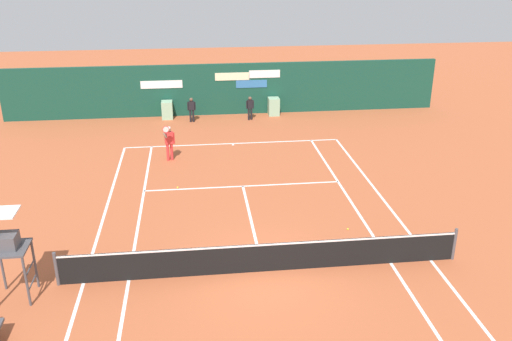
{
  "coord_description": "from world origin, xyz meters",
  "views": [
    {
      "loc": [
        -1.89,
        -14.04,
        9.1
      ],
      "look_at": [
        0.5,
        6.09,
        0.8
      ],
      "focal_mm": 38.39,
      "sensor_mm": 36.0,
      "label": 1
    }
  ],
  "objects_px": {
    "umpire_chair": "(8,244)",
    "ball_kid_right_post": "(192,108)",
    "tennis_ball_mid_court": "(178,187)",
    "player_on_baseline": "(169,140)",
    "ball_kid_left_post": "(250,107)",
    "tennis_ball_by_sideline": "(348,229)"
  },
  "relations": [
    {
      "from": "tennis_ball_mid_court",
      "to": "tennis_ball_by_sideline",
      "type": "bearing_deg",
      "value": -35.93
    },
    {
      "from": "tennis_ball_by_sideline",
      "to": "tennis_ball_mid_court",
      "type": "bearing_deg",
      "value": 144.07
    },
    {
      "from": "umpire_chair",
      "to": "ball_kid_right_post",
      "type": "xyz_separation_m",
      "value": [
        5.04,
        16.11,
        -0.91
      ]
    },
    {
      "from": "ball_kid_left_post",
      "to": "tennis_ball_by_sideline",
      "type": "relative_size",
      "value": 19.83
    },
    {
      "from": "umpire_chair",
      "to": "ball_kid_left_post",
      "type": "bearing_deg",
      "value": 152.71
    },
    {
      "from": "umpire_chair",
      "to": "player_on_baseline",
      "type": "bearing_deg",
      "value": 158.77
    },
    {
      "from": "ball_kid_left_post",
      "to": "tennis_ball_mid_court",
      "type": "height_order",
      "value": "ball_kid_left_post"
    },
    {
      "from": "ball_kid_left_post",
      "to": "tennis_ball_by_sideline",
      "type": "xyz_separation_m",
      "value": [
        1.96,
        -13.39,
        -0.74
      ]
    },
    {
      "from": "umpire_chair",
      "to": "tennis_ball_mid_court",
      "type": "distance_m",
      "value": 8.42
    },
    {
      "from": "player_on_baseline",
      "to": "tennis_ball_mid_court",
      "type": "bearing_deg",
      "value": 82.45
    },
    {
      "from": "ball_kid_left_post",
      "to": "tennis_ball_mid_court",
      "type": "relative_size",
      "value": 19.83
    },
    {
      "from": "tennis_ball_by_sideline",
      "to": "tennis_ball_mid_court",
      "type": "xyz_separation_m",
      "value": [
        -5.92,
        4.29,
        0.0
      ]
    },
    {
      "from": "tennis_ball_mid_court",
      "to": "ball_kid_right_post",
      "type": "bearing_deg",
      "value": 85.68
    },
    {
      "from": "player_on_baseline",
      "to": "ball_kid_left_post",
      "type": "relative_size",
      "value": 1.35
    },
    {
      "from": "umpire_chair",
      "to": "ball_kid_right_post",
      "type": "distance_m",
      "value": 16.9
    },
    {
      "from": "ball_kid_right_post",
      "to": "player_on_baseline",
      "type": "bearing_deg",
      "value": 79.75
    },
    {
      "from": "ball_kid_left_post",
      "to": "umpire_chair",
      "type": "bearing_deg",
      "value": 53.33
    },
    {
      "from": "tennis_ball_by_sideline",
      "to": "tennis_ball_mid_court",
      "type": "distance_m",
      "value": 7.31
    },
    {
      "from": "ball_kid_right_post",
      "to": "tennis_ball_mid_court",
      "type": "relative_size",
      "value": 20.33
    },
    {
      "from": "ball_kid_right_post",
      "to": "tennis_ball_mid_court",
      "type": "xyz_separation_m",
      "value": [
        -0.69,
        -9.1,
        -0.76
      ]
    },
    {
      "from": "ball_kid_left_post",
      "to": "tennis_ball_mid_court",
      "type": "bearing_deg",
      "value": 57.11
    },
    {
      "from": "tennis_ball_by_sideline",
      "to": "umpire_chair",
      "type": "bearing_deg",
      "value": -165.15
    }
  ]
}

